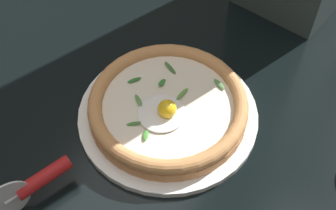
% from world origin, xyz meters
% --- Properties ---
extents(ground_plane, '(2.40, 2.40, 0.03)m').
position_xyz_m(ground_plane, '(0.00, 0.00, -0.01)').
color(ground_plane, black).
rests_on(ground_plane, ground).
extents(pizza_plate, '(0.31, 0.31, 0.01)m').
position_xyz_m(pizza_plate, '(-0.05, 0.01, 0.01)').
color(pizza_plate, white).
rests_on(pizza_plate, ground).
extents(pizza, '(0.27, 0.27, 0.05)m').
position_xyz_m(pizza, '(-0.05, 0.01, 0.03)').
color(pizza, '#D0854E').
rests_on(pizza, pizza_plate).
extents(pizza_cutter, '(0.14, 0.07, 0.08)m').
position_xyz_m(pizza_cutter, '(-0.27, 0.12, 0.04)').
color(pizza_cutter, silver).
rests_on(pizza_cutter, ground).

